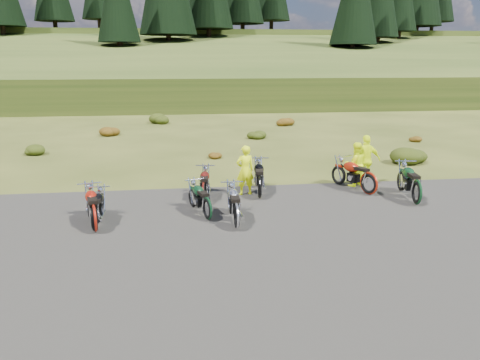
{
  "coord_description": "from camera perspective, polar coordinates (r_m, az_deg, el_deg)",
  "views": [
    {
      "loc": [
        -1.97,
        -12.38,
        4.55
      ],
      "look_at": [
        -0.17,
        1.32,
        0.97
      ],
      "focal_mm": 35.0,
      "sensor_mm": 36.0,
      "label": 1
    }
  ],
  "objects": [
    {
      "name": "person_right_b",
      "position": [
        17.76,
        15.08,
        2.25
      ],
      "size": [
        1.09,
        0.46,
        1.85
      ],
      "primitive_type": "imported",
      "rotation": [
        0.0,
        0.0,
        3.15
      ],
      "color": "#EAFF0D",
      "rests_on": "ground"
    },
    {
      "name": "motorcycle_7",
      "position": [
        16.08,
        20.62,
        -2.87
      ],
      "size": [
        1.07,
        2.35,
        1.19
      ],
      "primitive_type": null,
      "rotation": [
        0.0,
        0.0,
        1.43
      ],
      "color": "#0E3418",
      "rests_on": "ground"
    },
    {
      "name": "shrub_7",
      "position": [
        22.39,
        20.01,
        3.14
      ],
      "size": [
        1.56,
        1.56,
        0.92
      ],
      "primitive_type": "ellipsoid",
      "color": "black",
      "rests_on": "ground"
    },
    {
      "name": "shrub_2",
      "position": [
        29.58,
        -15.7,
        5.9
      ],
      "size": [
        1.3,
        1.3,
        0.77
      ],
      "primitive_type": "ellipsoid",
      "color": "#652B0C",
      "rests_on": "ground"
    },
    {
      "name": "motorcycle_4",
      "position": [
        15.11,
        -4.45,
        -3.04
      ],
      "size": [
        0.91,
        2.08,
        1.06
      ],
      "primitive_type": null,
      "rotation": [
        0.0,
        0.0,
        1.45
      ],
      "color": "#4A110C",
      "rests_on": "ground"
    },
    {
      "name": "motorcycle_0",
      "position": [
        13.37,
        -17.2,
        -6.04
      ],
      "size": [
        0.64,
        1.9,
        0.99
      ],
      "primitive_type": null,
      "rotation": [
        0.0,
        0.0,
        1.56
      ],
      "color": "black",
      "rests_on": "ground"
    },
    {
      "name": "shrub_1",
      "position": [
        25.09,
        -23.91,
        3.55
      ],
      "size": [
        1.03,
        1.03,
        0.61
      ],
      "primitive_type": "ellipsoid",
      "color": "black",
      "rests_on": "ground"
    },
    {
      "name": "motorcycle_3",
      "position": [
        12.94,
        -0.4,
        -6.06
      ],
      "size": [
        0.69,
        2.05,
        1.07
      ],
      "primitive_type": null,
      "rotation": [
        0.0,
        0.0,
        1.57
      ],
      "color": "#B4B3B8",
      "rests_on": "ground"
    },
    {
      "name": "shrub_3",
      "position": [
        34.55,
        -9.71,
        7.54
      ],
      "size": [
        1.56,
        1.56,
        0.92
      ],
      "primitive_type": "ellipsoid",
      "color": "black",
      "rests_on": "ground"
    },
    {
      "name": "shrub_8",
      "position": [
        28.39,
        20.35,
        4.88
      ],
      "size": [
        0.77,
        0.77,
        0.45
      ],
      "primitive_type": "ellipsoid",
      "color": "#652B0C",
      "rests_on": "ground"
    },
    {
      "name": "motorcycle_2",
      "position": [
        13.67,
        -3.97,
        -4.95
      ],
      "size": [
        1.18,
        2.0,
        0.99
      ],
      "primitive_type": null,
      "rotation": [
        0.0,
        0.0,
        1.88
      ],
      "color": "black",
      "rests_on": "ground"
    },
    {
      "name": "person_middle",
      "position": [
        15.91,
        0.63,
        1.1
      ],
      "size": [
        0.68,
        0.51,
        1.71
      ],
      "primitive_type": "imported",
      "rotation": [
        0.0,
        0.0,
        3.31
      ],
      "color": "#EAFF0D",
      "rests_on": "ground"
    },
    {
      "name": "motorcycle_5",
      "position": [
        15.72,
        2.4,
        -2.31
      ],
      "size": [
        1.03,
        2.29,
        1.16
      ],
      "primitive_type": null,
      "rotation": [
        0.0,
        0.0,
        1.44
      ],
      "color": "black",
      "rests_on": "ground"
    },
    {
      "name": "shrub_6",
      "position": [
        33.27,
        5.43,
        7.28
      ],
      "size": [
        1.3,
        1.3,
        0.77
      ],
      "primitive_type": "ellipsoid",
      "color": "#652B0C",
      "rests_on": "ground"
    },
    {
      "name": "shrub_4",
      "position": [
        22.06,
        -3.25,
        3.22
      ],
      "size": [
        0.77,
        0.77,
        0.45
      ],
      "primitive_type": "ellipsoid",
      "color": "#652B0C",
      "rests_on": "ground"
    },
    {
      "name": "hill_plateau",
      "position": [
        122.48,
        -6.69,
        12.32
      ],
      "size": [
        300.0,
        90.0,
        9.17
      ],
      "primitive_type": "cube",
      "color": "#2B3E14",
      "rests_on": "ground"
    },
    {
      "name": "ground",
      "position": [
        13.33,
        1.48,
        -5.42
      ],
      "size": [
        300.0,
        300.0,
        0.0
      ],
      "primitive_type": "plane",
      "color": "#333E14",
      "rests_on": "ground"
    },
    {
      "name": "motorcycle_1",
      "position": [
        13.32,
        -17.17,
        -6.12
      ],
      "size": [
        1.18,
        2.2,
        1.1
      ],
      "primitive_type": null,
      "rotation": [
        0.0,
        0.0,
        1.81
      ],
      "color": "maroon",
      "rests_on": "ground"
    },
    {
      "name": "person_right_a",
      "position": [
        17.51,
        13.86,
        1.77
      ],
      "size": [
        0.84,
        0.69,
        1.62
      ],
      "primitive_type": "imported",
      "rotation": [
        0.0,
        0.0,
        3.24
      ],
      "color": "#EAFF0D",
      "rests_on": "ground"
    },
    {
      "name": "shrub_5",
      "position": [
        27.58,
        1.96,
        5.68
      ],
      "size": [
        1.03,
        1.03,
        0.61
      ],
      "primitive_type": "ellipsoid",
      "color": "black",
      "rests_on": "ground"
    },
    {
      "name": "gravel_pad",
      "position": [
        11.5,
        3.04,
        -8.8
      ],
      "size": [
        20.0,
        12.0,
        0.04
      ],
      "primitive_type": "cube",
      "color": "black",
      "rests_on": "ground"
    },
    {
      "name": "motorcycle_6",
      "position": [
        16.72,
        15.35,
        -1.79
      ],
      "size": [
        1.59,
        2.32,
        1.16
      ],
      "primitive_type": null,
      "rotation": [
        0.0,
        0.0,
        2.0
      ],
      "color": "#9A1E0B",
      "rests_on": "ground"
    },
    {
      "name": "hill_slope",
      "position": [
        62.57,
        -5.73,
        10.3
      ],
      "size": [
        300.0,
        45.97,
        9.37
      ],
      "primitive_type": null,
      "rotation": [
        0.14,
        0.0,
        0.0
      ],
      "color": "#2B3E14",
      "rests_on": "ground"
    }
  ]
}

